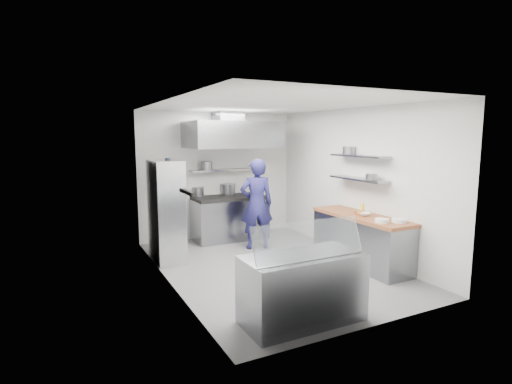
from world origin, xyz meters
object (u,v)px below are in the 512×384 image
display_case (303,288)px  chef (257,204)px  gas_range (230,219)px  wire_rack (166,211)px

display_case → chef: bearing=73.0°
gas_range → wire_rack: wire_rack is taller
gas_range → chef: (0.19, -0.95, 0.46)m
chef → display_case: size_ratio=1.22×
gas_range → display_case: (-0.77, -4.10, -0.03)m
gas_range → wire_rack: (-1.63, -0.90, 0.48)m
chef → wire_rack: wire_rack is taller
gas_range → wire_rack: size_ratio=0.86×
gas_range → display_case: gas_range is taller
chef → wire_rack: 1.82m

